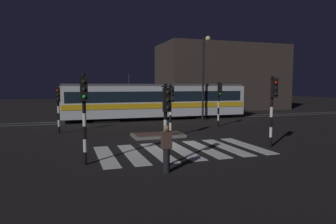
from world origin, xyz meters
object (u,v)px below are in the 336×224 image
Objects in this scene: tram at (156,100)px; traffic_light_kerb_mid_left at (166,113)px; traffic_light_corner_near_left at (84,105)px; traffic_light_median_centre at (171,103)px; traffic_light_corner_near_right at (273,101)px; street_lamp_trackside_right at (204,68)px; traffic_light_corner_far_right at (219,97)px; pedestrian_waiting_at_kerb at (166,148)px; traffic_light_corner_far_left at (58,102)px.

traffic_light_kerb_mid_left is at bearing -104.86° from tram.
traffic_light_corner_near_left is 1.12× the size of traffic_light_median_centre.
traffic_light_corner_near_right is at bearing -46.30° from traffic_light_median_centre.
street_lamp_trackside_right is (7.95, 13.56, 2.54)m from traffic_light_kerb_mid_left.
pedestrian_waiting_at_kerb is at bearing -126.50° from traffic_light_corner_far_right.
traffic_light_median_centre is at bearing 42.39° from traffic_light_corner_near_left.
traffic_light_corner_near_left reaches higher than traffic_light_corner_far_right.
traffic_light_kerb_mid_left is (4.11, -9.75, 0.05)m from traffic_light_corner_far_left.
traffic_light_corner_far_left is 7.40m from traffic_light_median_centre.
traffic_light_corner_far_right is (1.02, 7.50, -0.13)m from traffic_light_corner_near_right.
traffic_light_kerb_mid_left is 0.89× the size of traffic_light_corner_near_right.
traffic_light_median_centre is 0.95× the size of traffic_light_corner_far_right.
traffic_light_corner_far_left is 0.92× the size of traffic_light_corner_far_right.
traffic_light_corner_near_left is at bearing -116.15° from tram.
traffic_light_corner_near_left is 0.49× the size of street_lamp_trackside_right.
traffic_light_corner_near_right is 1.12× the size of traffic_light_median_centre.
traffic_light_kerb_mid_left is at bearing -22.94° from traffic_light_corner_near_left.
traffic_light_corner_near_left is 15.98m from tram.
traffic_light_corner_near_left is at bearing 144.53° from pedestrian_waiting_at_kerb.
tram is (1.92, 9.66, -0.35)m from traffic_light_median_centre.
traffic_light_corner_far_left is at bearing 110.47° from pedestrian_waiting_at_kerb.
pedestrian_waiting_at_kerb is (-4.35, -16.26, -0.87)m from tram.
street_lamp_trackside_right is at bearing 53.14° from traffic_light_median_centre.
traffic_light_corner_near_right is (9.05, 0.55, 0.00)m from traffic_light_corner_near_left.
traffic_light_corner_near_left is 1.06× the size of traffic_light_corner_far_right.
traffic_light_corner_near_right reaches higher than traffic_light_corner_far_right.
traffic_light_corner_far_left is 8.61m from traffic_light_corner_near_left.
traffic_light_corner_far_right is (4.96, 3.38, 0.12)m from traffic_light_median_centre.
traffic_light_median_centre reaches higher than traffic_light_corner_far_left.
traffic_light_corner_far_right is 0.20× the size of tram.
tram reaches higher than pedestrian_waiting_at_kerb.
traffic_light_corner_near_left is 3.62m from pedestrian_waiting_at_kerb.
pedestrian_waiting_at_kerb is (-0.22, -0.69, -1.21)m from traffic_light_kerb_mid_left.
street_lamp_trackside_right reaches higher than traffic_light_corner_near_left.
tram is at bearing 35.20° from traffic_light_corner_far_left.
traffic_light_corner_near_left is at bearing -176.50° from traffic_light_corner_near_right.
traffic_light_corner_near_right is 5.70m from traffic_light_median_centre.
traffic_light_corner_far_left is at bearing 98.04° from traffic_light_corner_near_left.
traffic_light_median_centre is 0.44× the size of street_lamp_trackside_right.
traffic_light_corner_far_left is at bearing 112.86° from traffic_light_kerb_mid_left.
pedestrian_waiting_at_kerb is at bearing -110.20° from traffic_light_median_centre.
traffic_light_median_centre is at bearing -126.86° from street_lamp_trackside_right.
traffic_light_corner_far_right is at bearing 82.25° from traffic_light_corner_near_right.
traffic_light_kerb_mid_left is at bearing 72.61° from pedestrian_waiting_at_kerb.
pedestrian_waiting_at_kerb is (-8.16, -14.24, -3.75)m from street_lamp_trackside_right.
pedestrian_waiting_at_kerb is at bearing -69.53° from traffic_light_corner_far_left.
traffic_light_corner_far_right reaches higher than pedestrian_waiting_at_kerb.
traffic_light_corner_near_right is 13.94m from tram.
street_lamp_trackside_right reaches higher than traffic_light_median_centre.
traffic_light_corner_near_left is 1.00× the size of traffic_light_corner_near_right.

